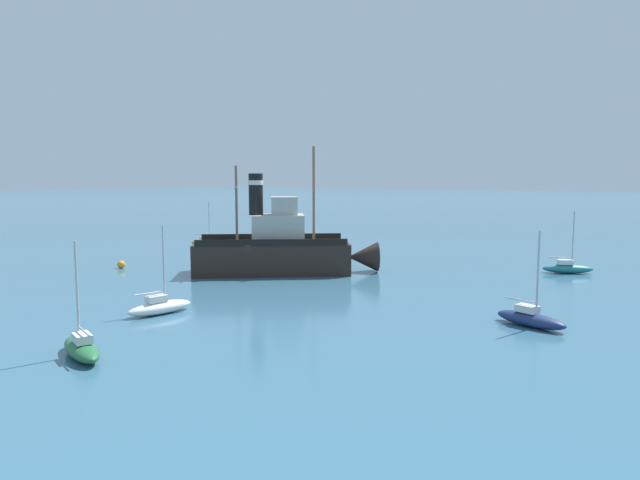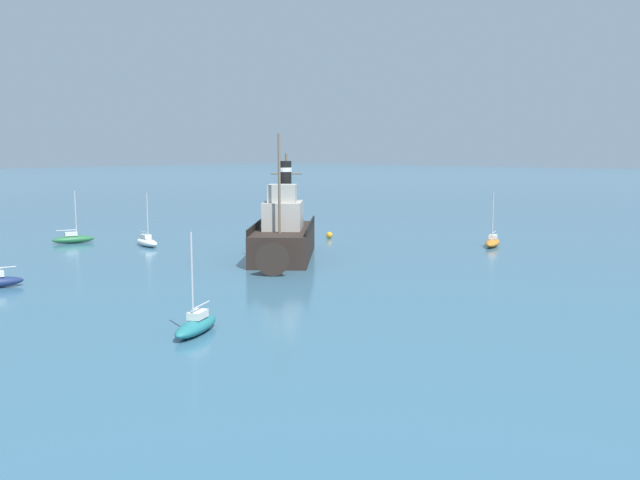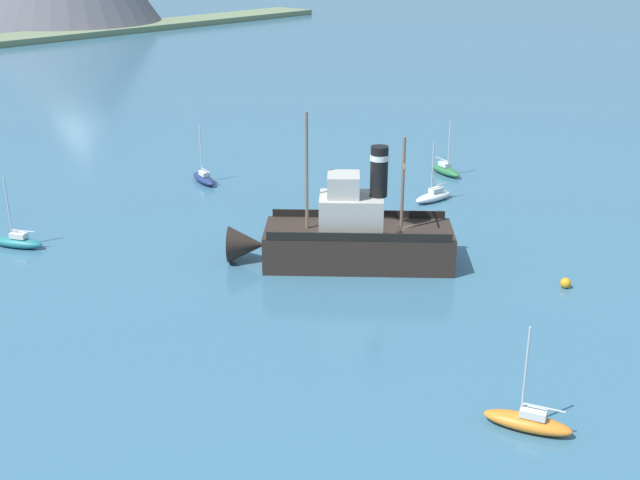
{
  "view_description": "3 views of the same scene",
  "coord_description": "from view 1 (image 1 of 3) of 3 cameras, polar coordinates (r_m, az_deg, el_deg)",
  "views": [
    {
      "loc": [
        32.54,
        29.37,
        7.48
      ],
      "look_at": [
        -2.87,
        4.88,
        2.76
      ],
      "focal_mm": 32.0,
      "sensor_mm": 36.0,
      "label": 1
    },
    {
      "loc": [
        -40.13,
        39.68,
        8.62
      ],
      "look_at": [
        -4.64,
        -0.19,
        1.58
      ],
      "focal_mm": 38.0,
      "sensor_mm": 36.0,
      "label": 2
    },
    {
      "loc": [
        -39.36,
        -28.81,
        20.11
      ],
      "look_at": [
        -4.67,
        1.78,
        2.27
      ],
      "focal_mm": 45.0,
      "sensor_mm": 36.0,
      "label": 3
    }
  ],
  "objects": [
    {
      "name": "ground_plane",
      "position": [
        44.47,
        -7.31,
        -3.48
      ],
      "size": [
        600.0,
        600.0,
        0.0
      ],
      "primitive_type": "plane",
      "color": "#38667F"
    },
    {
      "name": "sailboat_green",
      "position": [
        26.17,
        -22.75,
        -9.88
      ],
      "size": [
        2.32,
        3.95,
        4.9
      ],
      "color": "#286B3D",
      "rests_on": "ground"
    },
    {
      "name": "sailboat_white",
      "position": [
        32.8,
        -15.73,
        -6.4
      ],
      "size": [
        3.94,
        1.78,
        4.9
      ],
      "color": "white",
      "rests_on": "ground"
    },
    {
      "name": "mooring_buoy",
      "position": [
        50.04,
        -19.26,
        -2.32
      ],
      "size": [
        0.64,
        0.64,
        0.64
      ],
      "primitive_type": "sphere",
      "color": "orange",
      "rests_on": "ground"
    },
    {
      "name": "old_tugboat",
      "position": [
        44.88,
        -4.05,
        -0.99
      ],
      "size": [
        11.74,
        13.28,
        9.9
      ],
      "color": "#2D231E",
      "rests_on": "ground"
    },
    {
      "name": "sailboat_teal",
      "position": [
        48.85,
        23.51,
        -2.57
      ],
      "size": [
        2.66,
        3.9,
        4.9
      ],
      "color": "#23757A",
      "rests_on": "ground"
    },
    {
      "name": "sailboat_orange",
      "position": [
        63.65,
        -11.24,
        -0.22
      ],
      "size": [
        2.23,
        3.95,
        4.9
      ],
      "color": "orange",
      "rests_on": "ground"
    },
    {
      "name": "sailboat_navy",
      "position": [
        30.89,
        20.29,
        -7.34
      ],
      "size": [
        2.2,
        3.95,
        4.9
      ],
      "color": "navy",
      "rests_on": "ground"
    }
  ]
}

